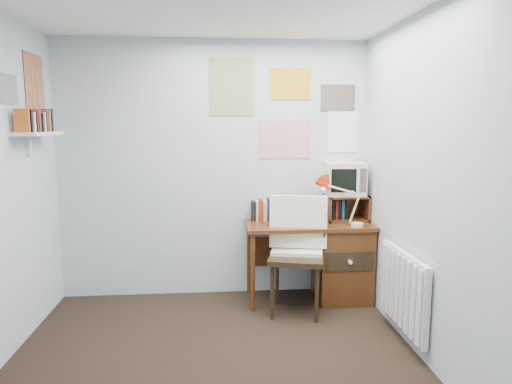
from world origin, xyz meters
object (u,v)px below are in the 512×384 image
Objects in this scene: tv_riser at (346,207)px; desk_lamp at (358,204)px; desk_chair at (296,258)px; desk at (336,258)px; crt_tv at (344,177)px; wall_shelf at (38,134)px; radiator at (403,290)px.

desk_lamp is at bearing -84.08° from tv_riser.
desk_lamp is (0.59, 0.13, 0.45)m from desk_chair.
desk is 0.55m from desk_chair.
crt_tv is (0.10, 0.13, 0.78)m from desk.
desk_lamp is 0.66× the size of wall_shelf.
desk_lamp reaches higher than desk_chair.
desk_chair reaches higher than radiator.
tv_riser reaches higher than radiator.
wall_shelf is (-2.13, -0.07, 1.11)m from desk_chair.
desk_chair is at bearing 2.02° from wall_shelf.
desk_lamp is 2.80m from wall_shelf.
desk_chair is (-0.44, -0.30, 0.11)m from desk.
desk_chair reaches higher than desk.
desk_chair is at bearing -177.30° from desk_lamp.
tv_riser is (0.56, 0.42, 0.37)m from desk_chair.
radiator is 3.15m from wall_shelf.
tv_riser is at bearing 85.86° from desk_lamp.
desk_chair is 0.97m from radiator.
desk is 1.94× the size of wall_shelf.
desk is 0.60m from desk_lamp.
radiator is at bearing -26.31° from desk_chair.
radiator is (0.17, -1.04, -0.47)m from tv_riser.
desk_chair is 1.65× the size of wall_shelf.
desk is 2.87m from wall_shelf.
tv_riser is 0.30m from crt_tv.
desk_lamp is 0.51× the size of radiator.
crt_tv is at bearing 53.10° from desk.
tv_riser is at bearing 10.32° from wall_shelf.
desk_chair is at bearing 139.53° from radiator.
crt_tv reaches higher than desk.
crt_tv is 0.46× the size of radiator.
desk_chair reaches higher than tv_riser.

